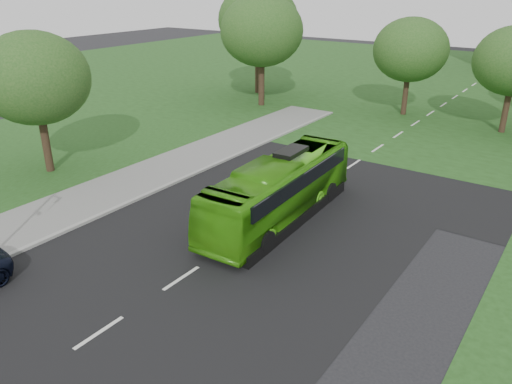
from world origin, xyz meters
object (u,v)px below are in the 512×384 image
tree_park_a (262,31)px  bus (279,189)px  tree_side_near (35,78)px  tree_park_f (258,20)px  tree_park_b (411,50)px

tree_park_a → bus: 24.61m
tree_park_a → bus: (14.25, -19.40, -5.14)m
tree_park_a → tree_side_near: size_ratio=1.18×
tree_park_a → tree_side_near: tree_park_a is taller
tree_park_f → bus: bearing=-53.4°
tree_side_near → tree_park_f: bearing=95.8°
tree_park_f → tree_side_near: tree_park_f is taller
tree_park_f → tree_side_near: (2.65, -26.32, -1.56)m
tree_park_a → tree_park_f: bearing=127.7°
tree_park_a → tree_park_b: tree_park_a is taller
bus → tree_park_a: bearing=123.8°
tree_side_near → bus: (15.04, 2.46, -4.12)m
tree_park_b → tree_park_f: 15.69m
tree_park_b → tree_side_near: bearing=-116.5°
tree_park_a → tree_side_near: bearing=-92.1°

